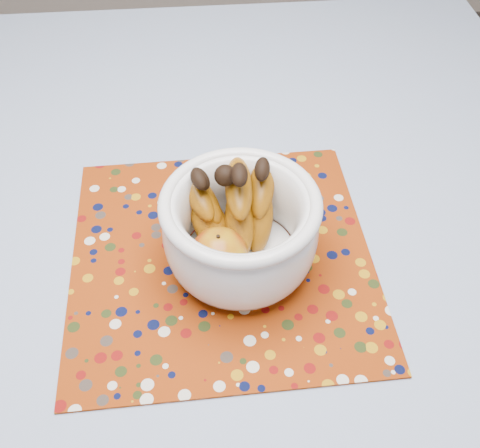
{
  "coord_description": "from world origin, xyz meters",
  "views": [
    {
      "loc": [
        0.01,
        -0.61,
        1.39
      ],
      "look_at": [
        0.05,
        -0.11,
        0.84
      ],
      "focal_mm": 42.0,
      "sensor_mm": 36.0,
      "label": 1
    }
  ],
  "objects": [
    {
      "name": "table",
      "position": [
        0.0,
        0.0,
        0.67
      ],
      "size": [
        1.2,
        1.2,
        0.75
      ],
      "color": "brown",
      "rests_on": "ground"
    },
    {
      "name": "tablecloth",
      "position": [
        0.0,
        0.0,
        0.76
      ],
      "size": [
        1.32,
        1.32,
        0.01
      ],
      "primitive_type": "cube",
      "color": "#667AAA",
      "rests_on": "table"
    },
    {
      "name": "placemat",
      "position": [
        0.02,
        -0.1,
        0.76
      ],
      "size": [
        0.44,
        0.44,
        0.0
      ],
      "primitive_type": "cube",
      "rotation": [
        0.0,
        0.0,
        0.02
      ],
      "color": "maroon",
      "rests_on": "tablecloth"
    },
    {
      "name": "fruit_bowl",
      "position": [
        0.04,
        -0.1,
        0.84
      ],
      "size": [
        0.22,
        0.22,
        0.17
      ],
      "color": "white",
      "rests_on": "placemat"
    }
  ]
}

